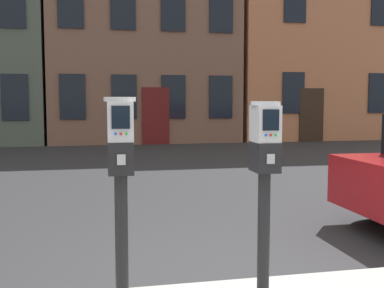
# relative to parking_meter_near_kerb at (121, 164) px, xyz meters

# --- Properties ---
(parking_meter_near_kerb) EXTENTS (0.22, 0.25, 1.47)m
(parking_meter_near_kerb) POSITION_rel_parking_meter_near_kerb_xyz_m (0.00, 0.00, 0.00)
(parking_meter_near_kerb) COLOR black
(parking_meter_near_kerb) RESTS_ON sidewalk_slab
(parking_meter_twin_adjacent) EXTENTS (0.22, 0.25, 1.45)m
(parking_meter_twin_adjacent) POSITION_rel_parking_meter_near_kerb_xyz_m (1.04, -0.00, -0.02)
(parking_meter_twin_adjacent) COLOR black
(parking_meter_twin_adjacent) RESTS_ON sidewalk_slab
(townhouse_brownstone) EXTENTS (7.24, 6.53, 9.55)m
(townhouse_brownstone) POSITION_rel_parking_meter_near_kerb_xyz_m (1.87, 17.31, 3.63)
(townhouse_brownstone) COLOR brown
(townhouse_brownstone) RESTS_ON ground_plane
(townhouse_orange_brick) EXTENTS (7.40, 5.35, 10.47)m
(townhouse_orange_brick) POSITION_rel_parking_meter_near_kerb_xyz_m (9.37, 16.73, 4.08)
(townhouse_orange_brick) COLOR #B7704C
(townhouse_orange_brick) RESTS_ON ground_plane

